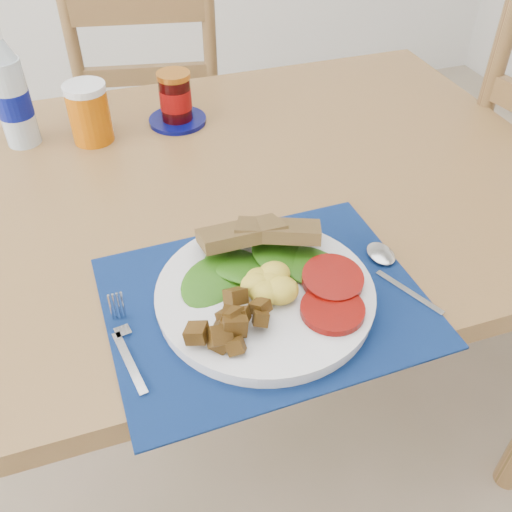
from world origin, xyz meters
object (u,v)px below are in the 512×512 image
Objects in this scene: water_bottle at (11,96)px; chair_far at (153,103)px; breakfast_plate at (262,292)px; juice_glass at (90,115)px; jam_on_saucer at (176,101)px.

chair_far is at bearing 55.57° from water_bottle.
breakfast_plate is 1.34× the size of water_bottle.
chair_far is 9.86× the size of juice_glass.
breakfast_plate is at bearing -90.55° from jam_on_saucer.
chair_far is 4.83× the size of water_bottle.
chair_far is at bearing 88.12° from jam_on_saucer.
chair_far is 9.05× the size of jam_on_saucer.
chair_far is at bearing 96.87° from breakfast_plate.
juice_glass is 0.92× the size of jam_on_saucer.
water_bottle is at bearing 125.74° from breakfast_plate.
breakfast_plate is at bearing 100.06° from chair_far.
water_bottle is 1.87× the size of jam_on_saucer.
water_bottle is (-0.31, 0.58, 0.08)m from breakfast_plate.
chair_far is 1.08m from breakfast_plate.
chair_far reaches higher than water_bottle.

